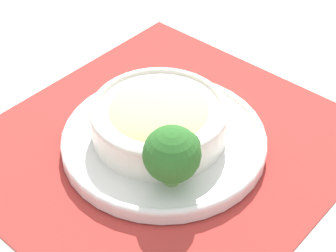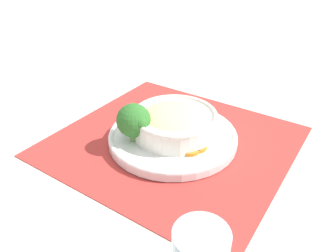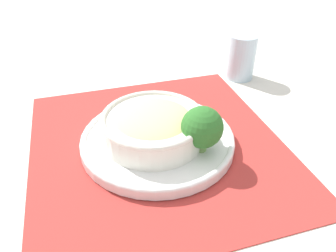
# 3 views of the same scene
# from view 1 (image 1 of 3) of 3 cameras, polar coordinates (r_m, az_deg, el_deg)

# --- Properties ---
(ground_plane) EXTENTS (4.00, 4.00, 0.00)m
(ground_plane) POSITION_cam_1_polar(r_m,az_deg,el_deg) (0.78, -0.40, -2.17)
(ground_plane) COLOR beige
(placemat) EXTENTS (0.53, 0.51, 0.00)m
(placemat) POSITION_cam_1_polar(r_m,az_deg,el_deg) (0.78, -0.40, -2.06)
(placemat) COLOR #B2332D
(placemat) RESTS_ON ground_plane
(plate) EXTENTS (0.28, 0.28, 0.02)m
(plate) POSITION_cam_1_polar(r_m,az_deg,el_deg) (0.77, -0.41, -1.34)
(plate) COLOR white
(plate) RESTS_ON placemat
(bowl) EXTENTS (0.19, 0.19, 0.06)m
(bowl) POSITION_cam_1_polar(r_m,az_deg,el_deg) (0.75, -0.80, 0.91)
(bowl) COLOR silver
(bowl) RESTS_ON plate
(broccoli_floret) EXTENTS (0.07, 0.07, 0.08)m
(broccoli_floret) POSITION_cam_1_polar(r_m,az_deg,el_deg) (0.67, 0.44, -2.87)
(broccoli_floret) COLOR #759E51
(broccoli_floret) RESTS_ON plate
(carrot_slice_near) EXTENTS (0.05, 0.05, 0.01)m
(carrot_slice_near) POSITION_cam_1_polar(r_m,az_deg,el_deg) (0.79, 4.33, 0.32)
(carrot_slice_near) COLOR orange
(carrot_slice_near) RESTS_ON plate
(carrot_slice_middle) EXTENTS (0.05, 0.05, 0.01)m
(carrot_slice_middle) POSITION_cam_1_polar(r_m,az_deg,el_deg) (0.80, 3.65, 1.06)
(carrot_slice_middle) COLOR orange
(carrot_slice_middle) RESTS_ON plate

